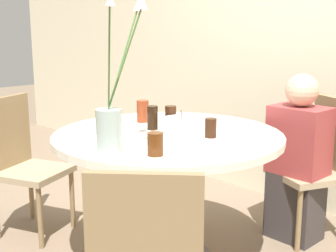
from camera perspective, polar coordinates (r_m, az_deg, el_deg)
wall_back at (r=3.56m, az=16.08°, el=11.12°), size 8.00×0.05×2.60m
dining_table at (r=2.60m, az=0.00°, el=-3.70°), size 1.26×1.26×0.76m
chair_far_back at (r=3.12m, az=17.92°, el=-3.98°), size 0.53×0.53×0.90m
chair_left_flank at (r=3.16m, az=-17.33°, el=-3.75°), size 0.53×0.53×0.90m
birthday_cake at (r=2.57m, az=1.61°, el=0.07°), size 0.21×0.21×0.13m
flower_vase at (r=2.15m, az=-6.83°, el=1.38°), size 0.25×0.34×0.71m
side_plate at (r=2.22m, az=4.26°, el=-2.92°), size 0.18×0.18×0.01m
drink_glass_0 at (r=2.85m, az=-3.10°, el=1.82°), size 0.07×0.07×0.13m
drink_glass_1 at (r=2.64m, az=-1.95°, el=1.01°), size 0.06×0.06×0.14m
drink_glass_2 at (r=2.70m, az=0.32°, el=1.14°), size 0.07×0.07×0.13m
drink_glass_3 at (r=2.12m, az=-1.55°, el=-2.21°), size 0.07×0.07×0.11m
drink_glass_4 at (r=2.47m, az=5.23°, el=-0.23°), size 0.06×0.06×0.10m
person_guest at (r=3.03m, az=15.51°, el=-4.43°), size 0.34×0.24×1.06m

